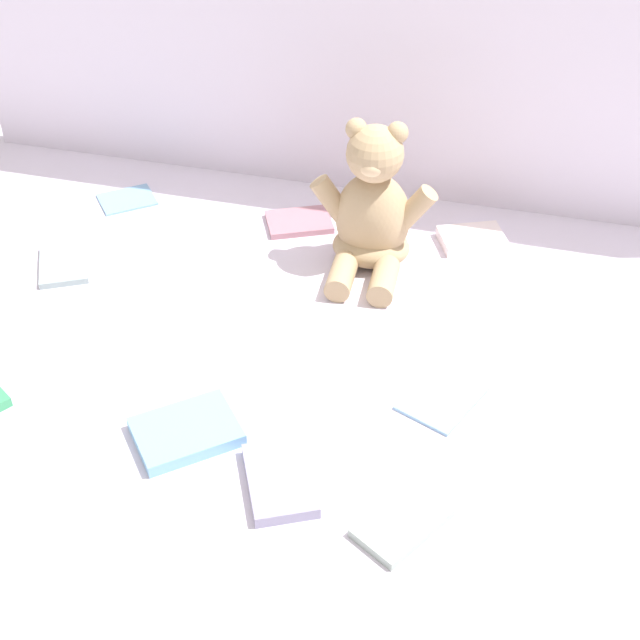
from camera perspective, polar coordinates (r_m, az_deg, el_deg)
The scene contains 10 objects.
ground_plane at distance 1.30m, azimuth 1.01°, elevation -0.78°, with size 3.20×3.20×0.00m, color silver.
teddy_bear at distance 1.40m, azimuth 3.41°, elevation 6.90°, with size 0.21×0.18×0.25m.
book_case_0 at distance 1.20m, azimuth 7.94°, elevation -4.99°, with size 0.09×0.11×0.01m, color #84B2DB.
book_case_1 at distance 1.65m, azimuth -12.46°, elevation 7.73°, with size 0.08×0.10×0.01m, color #74A5CF.
book_case_2 at distance 1.09m, azimuth -2.63°, elevation -10.39°, with size 0.08×0.12×0.02m, color #8E8AA9.
book_case_3 at distance 1.51m, azimuth 9.86°, elevation 5.22°, with size 0.07×0.11×0.02m, color white.
book_case_4 at distance 1.50m, azimuth -16.34°, elevation 3.53°, with size 0.08×0.12×0.01m, color #8CA0A2.
book_case_6 at distance 1.15m, azimuth -8.71°, elevation -7.20°, with size 0.10×0.13×0.02m, color #76B1DF.
book_case_7 at distance 1.05m, azimuth 5.37°, elevation -13.00°, with size 0.07×0.11×0.01m, color #95A69D.
book_case_8 at distance 1.54m, azimuth -1.37°, elevation 6.40°, with size 0.08×0.11×0.01m, color #A7707D.
Camera 1 is at (0.24, -0.98, 0.82)m, focal length 49.14 mm.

